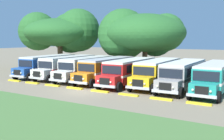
{
  "coord_description": "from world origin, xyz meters",
  "views": [
    {
      "loc": [
        16.43,
        -20.73,
        5.24
      ],
      "look_at": [
        0.0,
        5.63,
        1.6
      ],
      "focal_mm": 43.44,
      "sensor_mm": 36.0,
      "label": 1
    }
  ],
  "objects_px": {
    "parked_bus_slot_4": "(130,70)",
    "secondary_tree": "(62,32)",
    "parked_bus_slot_7": "(215,76)",
    "parked_bus_slot_0": "(48,64)",
    "parked_bus_slot_1": "(68,66)",
    "parked_bus_slot_6": "(184,73)",
    "parked_bus_slot_2": "(87,67)",
    "parked_bus_slot_3": "(107,68)",
    "broad_shade_tree": "(143,34)",
    "parked_bus_slot_5": "(158,71)"
  },
  "relations": [
    {
      "from": "parked_bus_slot_1",
      "to": "parked_bus_slot_6",
      "type": "xyz_separation_m",
      "value": [
        15.79,
        0.15,
        0.0
      ]
    },
    {
      "from": "parked_bus_slot_6",
      "to": "parked_bus_slot_3",
      "type": "bearing_deg",
      "value": -90.92
    },
    {
      "from": "parked_bus_slot_5",
      "to": "parked_bus_slot_0",
      "type": "bearing_deg",
      "value": -90.61
    },
    {
      "from": "parked_bus_slot_3",
      "to": "broad_shade_tree",
      "type": "xyz_separation_m",
      "value": [
        0.04,
        9.86,
        4.33
      ]
    },
    {
      "from": "parked_bus_slot_2",
      "to": "parked_bus_slot_7",
      "type": "distance_m",
      "value": 15.71
    },
    {
      "from": "parked_bus_slot_2",
      "to": "parked_bus_slot_5",
      "type": "distance_m",
      "value": 9.52
    },
    {
      "from": "parked_bus_slot_4",
      "to": "broad_shade_tree",
      "type": "distance_m",
      "value": 11.53
    },
    {
      "from": "broad_shade_tree",
      "to": "secondary_tree",
      "type": "distance_m",
      "value": 15.15
    },
    {
      "from": "parked_bus_slot_5",
      "to": "parked_bus_slot_6",
      "type": "distance_m",
      "value": 3.02
    },
    {
      "from": "parked_bus_slot_7",
      "to": "parked_bus_slot_0",
      "type": "bearing_deg",
      "value": -90.33
    },
    {
      "from": "parked_bus_slot_0",
      "to": "parked_bus_slot_7",
      "type": "height_order",
      "value": "same"
    },
    {
      "from": "parked_bus_slot_4",
      "to": "secondary_tree",
      "type": "xyz_separation_m",
      "value": [
        -18.37,
        8.95,
        4.79
      ]
    },
    {
      "from": "parked_bus_slot_2",
      "to": "parked_bus_slot_1",
      "type": "bearing_deg",
      "value": -92.4
    },
    {
      "from": "parked_bus_slot_2",
      "to": "parked_bus_slot_3",
      "type": "xyz_separation_m",
      "value": [
        3.03,
        0.03,
        0.0
      ]
    },
    {
      "from": "parked_bus_slot_5",
      "to": "parked_bus_slot_7",
      "type": "height_order",
      "value": "same"
    },
    {
      "from": "broad_shade_tree",
      "to": "secondary_tree",
      "type": "height_order",
      "value": "secondary_tree"
    },
    {
      "from": "parked_bus_slot_6",
      "to": "secondary_tree",
      "type": "relative_size",
      "value": 0.76
    },
    {
      "from": "parked_bus_slot_4",
      "to": "broad_shade_tree",
      "type": "xyz_separation_m",
      "value": [
        -3.28,
        10.17,
        4.33
      ]
    },
    {
      "from": "parked_bus_slot_4",
      "to": "parked_bus_slot_2",
      "type": "bearing_deg",
      "value": -95.3
    },
    {
      "from": "parked_bus_slot_2",
      "to": "broad_shade_tree",
      "type": "height_order",
      "value": "broad_shade_tree"
    },
    {
      "from": "parked_bus_slot_1",
      "to": "parked_bus_slot_2",
      "type": "distance_m",
      "value": 3.28
    },
    {
      "from": "parked_bus_slot_5",
      "to": "broad_shade_tree",
      "type": "bearing_deg",
      "value": -148.69
    },
    {
      "from": "parked_bus_slot_4",
      "to": "parked_bus_slot_6",
      "type": "height_order",
      "value": "same"
    },
    {
      "from": "parked_bus_slot_0",
      "to": "parked_bus_slot_5",
      "type": "bearing_deg",
      "value": 88.13
    },
    {
      "from": "parked_bus_slot_1",
      "to": "broad_shade_tree",
      "type": "xyz_separation_m",
      "value": [
        6.35,
        9.89,
        4.33
      ]
    },
    {
      "from": "parked_bus_slot_3",
      "to": "secondary_tree",
      "type": "height_order",
      "value": "secondary_tree"
    },
    {
      "from": "parked_bus_slot_0",
      "to": "parked_bus_slot_1",
      "type": "distance_m",
      "value": 3.47
    },
    {
      "from": "parked_bus_slot_5",
      "to": "secondary_tree",
      "type": "bearing_deg",
      "value": -113.93
    },
    {
      "from": "parked_bus_slot_0",
      "to": "parked_bus_slot_3",
      "type": "xyz_separation_m",
      "value": [
        9.78,
        0.23,
        0.0
      ]
    },
    {
      "from": "parked_bus_slot_3",
      "to": "parked_bus_slot_4",
      "type": "relative_size",
      "value": 1.0
    },
    {
      "from": "broad_shade_tree",
      "to": "parked_bus_slot_0",
      "type": "bearing_deg",
      "value": -134.2
    },
    {
      "from": "parked_bus_slot_4",
      "to": "parked_bus_slot_1",
      "type": "bearing_deg",
      "value": -94.48
    },
    {
      "from": "parked_bus_slot_4",
      "to": "secondary_tree",
      "type": "bearing_deg",
      "value": -118.79
    },
    {
      "from": "parked_bus_slot_4",
      "to": "parked_bus_slot_7",
      "type": "relative_size",
      "value": 1.0
    },
    {
      "from": "parked_bus_slot_1",
      "to": "parked_bus_slot_5",
      "type": "bearing_deg",
      "value": 90.35
    },
    {
      "from": "parked_bus_slot_3",
      "to": "broad_shade_tree",
      "type": "bearing_deg",
      "value": 178.95
    },
    {
      "from": "broad_shade_tree",
      "to": "parked_bus_slot_6",
      "type": "bearing_deg",
      "value": -45.89
    },
    {
      "from": "parked_bus_slot_1",
      "to": "parked_bus_slot_7",
      "type": "relative_size",
      "value": 1.0
    },
    {
      "from": "parked_bus_slot_5",
      "to": "secondary_tree",
      "type": "distance_m",
      "value": 23.51
    },
    {
      "from": "parked_bus_slot_1",
      "to": "parked_bus_slot_7",
      "type": "distance_m",
      "value": 18.99
    },
    {
      "from": "parked_bus_slot_6",
      "to": "secondary_tree",
      "type": "bearing_deg",
      "value": -110.87
    },
    {
      "from": "parked_bus_slot_0",
      "to": "parked_bus_slot_4",
      "type": "relative_size",
      "value": 1.0
    },
    {
      "from": "parked_bus_slot_5",
      "to": "parked_bus_slot_1",
      "type": "bearing_deg",
      "value": -90.84
    },
    {
      "from": "parked_bus_slot_1",
      "to": "broad_shade_tree",
      "type": "distance_m",
      "value": 12.52
    },
    {
      "from": "parked_bus_slot_1",
      "to": "parked_bus_slot_4",
      "type": "xyz_separation_m",
      "value": [
        9.64,
        -0.28,
        0.0
      ]
    },
    {
      "from": "parked_bus_slot_3",
      "to": "parked_bus_slot_4",
      "type": "height_order",
      "value": "same"
    },
    {
      "from": "parked_bus_slot_1",
      "to": "parked_bus_slot_2",
      "type": "height_order",
      "value": "same"
    },
    {
      "from": "secondary_tree",
      "to": "broad_shade_tree",
      "type": "bearing_deg",
      "value": 4.59
    },
    {
      "from": "parked_bus_slot_0",
      "to": "parked_bus_slot_1",
      "type": "height_order",
      "value": "same"
    },
    {
      "from": "parked_bus_slot_0",
      "to": "parked_bus_slot_6",
      "type": "distance_m",
      "value": 19.25
    }
  ]
}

